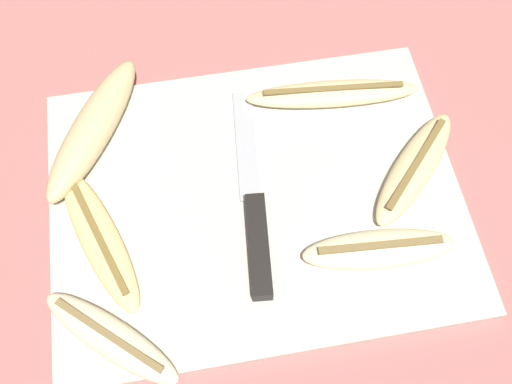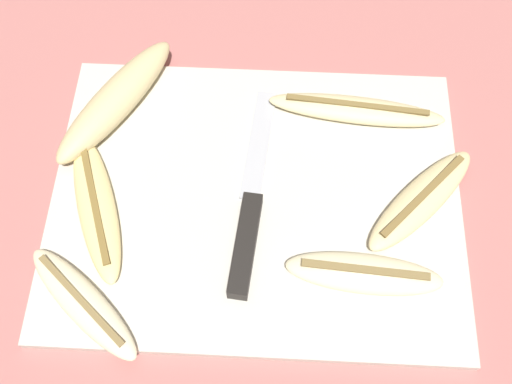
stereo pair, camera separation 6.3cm
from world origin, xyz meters
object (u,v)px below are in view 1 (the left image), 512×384
at_px(knife, 257,225).
at_px(banana_soft_right, 332,94).
at_px(banana_mellow_near, 93,128).
at_px(banana_pale_long, 379,249).
at_px(banana_bright_far, 111,338).
at_px(banana_golden_short, 100,238).
at_px(banana_ripe_center, 414,166).

bearing_deg(knife, banana_soft_right, 57.70).
distance_m(banana_mellow_near, banana_pale_long, 0.33).
relative_size(banana_mellow_near, banana_soft_right, 0.95).
relative_size(knife, banana_soft_right, 1.24).
xyz_separation_m(banana_bright_far, banana_soft_right, (0.27, 0.24, -0.00)).
height_order(banana_pale_long, banana_golden_short, banana_pale_long).
bearing_deg(banana_golden_short, banana_pale_long, -12.35).
bearing_deg(knife, banana_mellow_near, 143.81).
distance_m(knife, banana_golden_short, 0.16).
bearing_deg(banana_golden_short, knife, -4.26).
xyz_separation_m(knife, banana_mellow_near, (-0.16, 0.14, 0.01)).
distance_m(banana_ripe_center, banana_mellow_near, 0.35).
bearing_deg(banana_ripe_center, knife, -168.11).
height_order(banana_ripe_center, banana_bright_far, same).
xyz_separation_m(banana_soft_right, banana_golden_short, (-0.27, -0.13, -0.00)).
distance_m(banana_pale_long, banana_soft_right, 0.19).
bearing_deg(banana_ripe_center, banana_pale_long, -126.11).
relative_size(banana_ripe_center, banana_golden_short, 0.81).
bearing_deg(banana_bright_far, banana_soft_right, 41.46).
relative_size(banana_soft_right, banana_golden_short, 1.12).
height_order(banana_mellow_near, banana_soft_right, banana_mellow_near).
bearing_deg(banana_mellow_near, banana_golden_short, -90.78).
height_order(banana_ripe_center, banana_pale_long, banana_pale_long).
xyz_separation_m(banana_ripe_center, banana_golden_short, (-0.34, -0.03, -0.00)).
xyz_separation_m(banana_ripe_center, banana_bright_far, (-0.33, -0.13, 0.00)).
height_order(knife, banana_pale_long, banana_pale_long).
xyz_separation_m(knife, banana_ripe_center, (0.18, 0.04, 0.00)).
bearing_deg(banana_pale_long, knife, 157.30).
relative_size(banana_ripe_center, banana_soft_right, 0.72).
xyz_separation_m(banana_mellow_near, banana_pale_long, (0.27, -0.19, -0.01)).
relative_size(banana_bright_far, banana_pale_long, 0.88).
height_order(banana_ripe_center, banana_mellow_near, banana_mellow_near).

